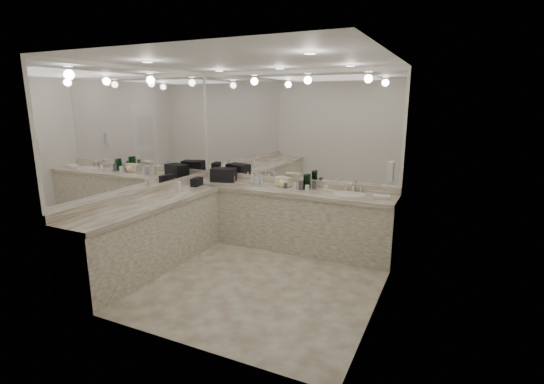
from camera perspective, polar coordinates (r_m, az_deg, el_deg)
The scene contains 37 objects.
floor at distance 5.09m, azimuth -3.48°, elevation -12.09°, with size 3.20×3.20×0.00m, color beige.
ceiling at distance 4.63m, azimuth -3.95°, elevation 18.46°, with size 3.20×3.20×0.00m, color white.
wall_back at distance 6.03m, azimuth 3.23°, elevation 4.83°, with size 3.20×0.02×2.60m, color silver.
wall_left at distance 5.63m, azimuth -18.13°, elevation 3.61°, with size 0.02×3.00×2.60m, color silver.
wall_right at distance 4.17m, azimuth 15.92°, elevation 0.62°, with size 0.02×3.00×2.60m, color silver.
vanity_back_base at distance 5.95m, azimuth 2.03°, elevation -3.97°, with size 3.20×0.60×0.84m, color beige.
vanity_back_top at distance 5.82m, azimuth 2.03°, elevation 0.24°, with size 3.20×0.64×0.06m, color beige.
vanity_left_base at distance 5.43m, azimuth -17.31°, elevation -6.27°, with size 0.60×2.40×0.84m, color beige.
vanity_left_top at distance 5.30m, azimuth -17.56°, elevation -1.68°, with size 0.64×2.42×0.06m, color beige.
backsplash_back at distance 6.07m, azimuth 3.12°, elevation 1.53°, with size 3.20×0.04×0.10m, color beige.
backsplash_left at distance 5.68m, azimuth -17.73°, elevation 0.12°, with size 0.04×3.00×0.10m, color beige.
mirror_back at distance 5.97m, azimuth 3.25°, elevation 9.33°, with size 3.12×0.01×1.55m, color white.
mirror_left at distance 5.57m, azimuth -18.38°, elevation 8.43°, with size 0.01×2.92×1.55m, color white.
sink at distance 5.53m, azimuth 11.14°, elevation -0.42°, with size 0.44×0.44×0.03m, color white.
faucet at distance 5.72m, azimuth 11.70°, elevation 0.75°, with size 0.24×0.16×0.14m, color silver.
wall_phone at distance 4.85m, azimuth 16.84°, elevation 2.85°, with size 0.06×0.10×0.24m, color white.
door at distance 3.76m, azimuth 14.19°, elevation -4.58°, with size 0.02×0.82×2.10m, color white.
black_toiletry_bag at distance 6.37m, azimuth -7.03°, elevation 2.54°, with size 0.38×0.24×0.22m, color black.
black_bag_spill at distance 6.09m, azimuth -10.84°, elevation 1.47°, with size 0.10×0.23×0.12m, color black.
cream_cosmetic_case at distance 5.93m, azimuth 1.65°, elevation 1.44°, with size 0.23×0.14×0.13m, color beige.
hand_towel at distance 5.43m, azimuth 15.56°, elevation -0.66°, with size 0.22×0.15×0.04m, color white.
lotion_left at distance 5.76m, azimuth -13.33°, elevation 0.78°, with size 0.06×0.06×0.14m, color white.
soap_bottle_a at distance 6.13m, azimuth -2.89°, elevation 2.05°, with size 0.07×0.07×0.19m, color beige.
soap_bottle_b at distance 6.00m, azimuth -2.21°, elevation 1.86°, with size 0.09×0.09×0.19m, color silver.
soap_bottle_c at distance 5.87m, azimuth 1.50°, elevation 1.48°, with size 0.13×0.13×0.17m, color #FFE290.
green_bottle_0 at distance 5.85m, azimuth 5.33°, elevation 1.60°, with size 0.06×0.06×0.21m, color #12501D.
green_bottle_1 at distance 5.77m, azimuth 4.87°, elevation 1.45°, with size 0.06×0.06×0.21m, color #12501D.
green_bottle_2 at distance 5.82m, azimuth 5.04°, elevation 1.56°, with size 0.07×0.07×0.21m, color #12501D.
amenity_bottle_0 at distance 5.61m, azimuth 7.81°, elevation 0.44°, with size 0.05×0.05×0.09m, color white.
amenity_bottle_1 at distance 5.80m, azimuth 6.15°, elevation 1.00°, with size 0.06×0.06×0.12m, color #3F3F4C.
amenity_bottle_2 at distance 6.05m, azimuth -1.57°, elevation 1.63°, with size 0.04×0.04×0.12m, color silver.
amenity_bottle_3 at distance 5.84m, azimuth 1.99°, elevation 0.97°, with size 0.06×0.06×0.08m, color #3F3F4C.
amenity_bottle_4 at distance 5.86m, azimuth 4.42°, elevation 0.90°, with size 0.06×0.06×0.06m, color white.
amenity_bottle_5 at distance 5.70m, azimuth 5.11°, elevation 0.62°, with size 0.06×0.06×0.08m, color white.
amenity_bottle_6 at distance 5.71m, azimuth 4.21°, elevation 0.97°, with size 0.06×0.06×0.14m, color #3F3F4C.
amenity_bottle_7 at distance 5.79m, azimuth 3.42°, elevation 0.91°, with size 0.06×0.06×0.09m, color white.
amenity_bottle_8 at distance 6.30m, azimuth -5.68°, elevation 1.88°, with size 0.07×0.07×0.09m, color #E57F66.
Camera 1 is at (2.24, -4.03, 2.16)m, focal length 26.00 mm.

